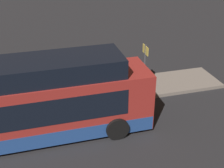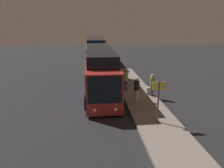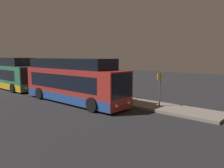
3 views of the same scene
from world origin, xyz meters
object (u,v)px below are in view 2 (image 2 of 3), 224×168
Objects in this scene: bus_lead at (100,73)px; passenger_waiting at (137,88)px; suitcase at (148,91)px; passenger_with_bags at (126,79)px; passenger_boarding at (152,84)px; bus_second at (95,53)px; sign_post at (158,96)px.

bus_lead is 6.17× the size of passenger_waiting.
bus_lead is 4.39m from suitcase.
bus_lead reaches higher than passenger_with_bags.
passenger_waiting is at bearing -36.74° from passenger_with_bags.
bus_second is at bearing -84.71° from passenger_boarding.
bus_lead is at bearing -141.59° from passenger_with_bags.
suitcase is at bearing 170.81° from sign_post.
bus_second is 15.47m from passenger_boarding.
passenger_with_bags is (13.04, 2.21, -0.50)m from bus_second.
bus_second is at bearing 180.00° from bus_lead.
suitcase is (1.39, 1.66, -0.69)m from passenger_with_bags.
sign_post is at bearing 8.85° from bus_second.
passenger_waiting is 2.15× the size of suitcase.
passenger_boarding is 1.71m from passenger_waiting.
bus_second is 6.28× the size of passenger_waiting.
passenger_with_bags is at bearing 82.99° from bus_lead.
suitcase is 0.33× the size of sign_post.
bus_lead is 2.29m from passenger_with_bags.
suitcase is (1.67, 3.87, -1.20)m from bus_lead.
sign_post is (3.75, 0.45, 0.67)m from passenger_waiting.
passenger_with_bags reaches higher than passenger_waiting.
bus_second is 6.20× the size of passenger_boarding.
sign_post is at bearing -37.31° from passenger_with_bags.
bus_lead is 13.28× the size of suitcase.
bus_lead reaches higher than sign_post.
suitcase is at bearing 66.74° from bus_lead.
bus_lead is 6.07× the size of passenger_with_bags.
bus_second is 4.46× the size of sign_post.
bus_second reaches higher than bus_lead.
bus_second reaches higher than sign_post.
passenger_boarding is 2.18× the size of suitcase.
suitcase is at bearing 5.42° from passenger_with_bags.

